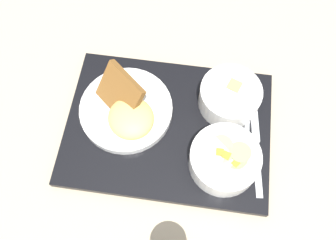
{
  "coord_description": "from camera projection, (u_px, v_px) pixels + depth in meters",
  "views": [
    {
      "loc": [
        -0.01,
        0.28,
        0.68
      ],
      "look_at": [
        0.0,
        0.0,
        0.05
      ],
      "focal_mm": 38.0,
      "sensor_mm": 36.0,
      "label": 1
    }
  ],
  "objects": [
    {
      "name": "ground_plane",
      "position": [
        168.0,
        129.0,
        0.73
      ],
      "size": [
        4.0,
        4.0,
        0.0
      ],
      "primitive_type": "plane",
      "color": "tan"
    },
    {
      "name": "serving_tray",
      "position": [
        168.0,
        128.0,
        0.72
      ],
      "size": [
        0.44,
        0.35,
        0.02
      ],
      "color": "black",
      "rests_on": "ground_plane"
    },
    {
      "name": "bowl_salad",
      "position": [
        225.0,
        159.0,
        0.66
      ],
      "size": [
        0.13,
        0.13,
        0.06
      ],
      "color": "white",
      "rests_on": "serving_tray"
    },
    {
      "name": "bowl_soup",
      "position": [
        230.0,
        96.0,
        0.71
      ],
      "size": [
        0.12,
        0.12,
        0.06
      ],
      "color": "white",
      "rests_on": "serving_tray"
    },
    {
      "name": "plate_main",
      "position": [
        127.0,
        110.0,
        0.71
      ],
      "size": [
        0.19,
        0.19,
        0.09
      ],
      "color": "white",
      "rests_on": "serving_tray"
    },
    {
      "name": "knife",
      "position": [
        255.0,
        132.0,
        0.7
      ],
      "size": [
        0.01,
        0.19,
        0.01
      ],
      "rotation": [
        0.0,
        0.0,
        1.57
      ],
      "color": "silver",
      "rests_on": "serving_tray"
    },
    {
      "name": "spoon",
      "position": [
        246.0,
        136.0,
        0.7
      ],
      "size": [
        0.04,
        0.14,
        0.01
      ],
      "rotation": [
        0.0,
        0.0,
        1.47
      ],
      "color": "silver",
      "rests_on": "serving_tray"
    }
  ]
}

